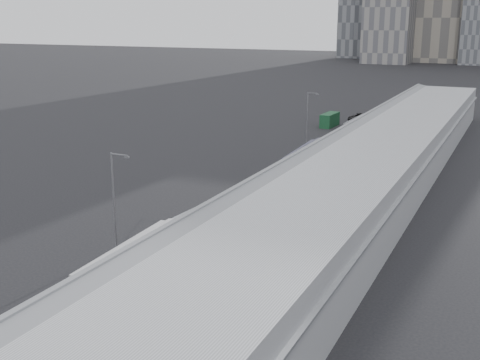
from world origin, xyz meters
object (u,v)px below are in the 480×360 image
Objects in this scene: bus_3 at (217,220)px; shipping_container at (330,120)px; bus_6 at (339,145)px; street_lamp_near at (115,196)px; bus_5 at (307,163)px; suv at (359,117)px; bus_1 at (10,352)px; bus_4 at (277,184)px; bus_7 at (360,129)px; bus_2 at (135,269)px; bus_8 at (379,120)px; street_lamp_far at (308,114)px.

bus_3 is 66.07m from shipping_container.
bus_6 is at bearing -67.36° from shipping_container.
bus_6 is (0.69, 40.81, 0.14)m from bus_3.
bus_5 is at bearing 79.15° from street_lamp_near.
suv is (-5.28, 48.52, -0.89)m from bus_5.
bus_1 is 68.50m from bus_6.
bus_3 is at bearing 92.53° from bus_1.
bus_1 reaches higher than bus_3.
bus_4 is 0.95× the size of bus_7.
bus_1 is 2.03× the size of shipping_container.
shipping_container is at bearing 100.07° from bus_5.
bus_7 is 2.18× the size of suv.
bus_4 reaches higher than suv.
bus_8 is at bearing 86.61° from bus_2.
bus_8 reaches higher than bus_3.
bus_6 reaches higher than bus_2.
bus_6 is 16.30m from bus_7.
street_lamp_far is at bearing 103.46° from bus_4.
bus_3 reaches higher than suv.
bus_8 is (0.44, 42.74, -0.18)m from bus_5.
bus_7 is (-0.09, 57.09, 0.10)m from bus_3.
bus_2 is 2.23× the size of suv.
suv is (3.60, 9.17, -0.52)m from shipping_container.
bus_8 is (0.80, 68.91, 0.06)m from bus_3.
bus_5 is 1.09× the size of bus_7.
bus_5 is 42.74m from bus_8.
bus_5 is at bearing 91.98° from bus_1.
bus_7 is 1.03× the size of bus_8.
bus_8 is at bearing 86.77° from bus_5.
street_lamp_near is at bearing -103.49° from bus_5.
bus_6 reaches higher than bus_1.
street_lamp_near reaches higher than bus_4.
shipping_container reaches higher than suv.
shipping_container is (-8.51, 65.52, -0.14)m from bus_3.
bus_8 is at bearing 87.21° from bus_7.
street_lamp_near is 1.60× the size of suv.
street_lamp_near is at bearing -99.46° from bus_6.
street_lamp_near is (-6.41, 19.42, 3.88)m from bus_1.
bus_5 is 1.57× the size of street_lamp_far.
bus_1 reaches higher than shipping_container.
bus_3 is at bearing 52.95° from street_lamp_near.
street_lamp_far reaches higher than suv.
bus_2 is 1.08× the size of bus_4.
bus_4 is at bearing 92.79° from bus_3.
shipping_container is at bearing 93.27° from bus_2.
street_lamp_far is 27.62m from suv.
suv is at bearing 136.69° from bus_8.
bus_6 is at bearing 91.75° from bus_1.
bus_4 is (0.61, 29.15, -0.11)m from bus_2.
bus_2 is 54.86m from bus_6.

